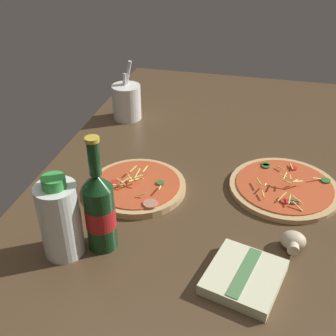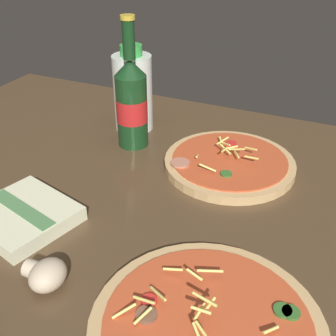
# 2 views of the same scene
# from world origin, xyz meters

# --- Properties ---
(counter_slab) EXTENTS (1.60, 0.90, 0.03)m
(counter_slab) POSITION_xyz_m (0.00, 0.00, 0.01)
(counter_slab) COLOR #4C3823
(counter_slab) RESTS_ON ground
(pizza_near) EXTENTS (0.28, 0.28, 0.05)m
(pizza_near) POSITION_xyz_m (-0.00, -0.19, 0.03)
(pizza_near) COLOR tan
(pizza_near) RESTS_ON counter_slab
(pizza_far) EXTENTS (0.25, 0.25, 0.05)m
(pizza_far) POSITION_xyz_m (-0.09, 0.17, 0.03)
(pizza_far) COLOR tan
(pizza_far) RESTS_ON counter_slab
(beer_bottle) EXTENTS (0.06, 0.06, 0.26)m
(beer_bottle) POSITION_xyz_m (-0.30, 0.18, 0.12)
(beer_bottle) COLOR #143819
(beer_bottle) RESTS_ON counter_slab
(oil_bottle) EXTENTS (0.08, 0.08, 0.19)m
(oil_bottle) POSITION_xyz_m (-0.33, 0.25, 0.11)
(oil_bottle) COLOR silver
(oil_bottle) RESTS_ON counter_slab
(mushroom_left) EXTENTS (0.06, 0.05, 0.04)m
(mushroom_left) POSITION_xyz_m (-0.21, -0.21, 0.04)
(mushroom_left) COLOR beige
(mushroom_left) RESTS_ON counter_slab
(dish_towel) EXTENTS (0.18, 0.17, 0.03)m
(dish_towel) POSITION_xyz_m (-0.33, -0.12, 0.04)
(dish_towel) COLOR beige
(dish_towel) RESTS_ON counter_slab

